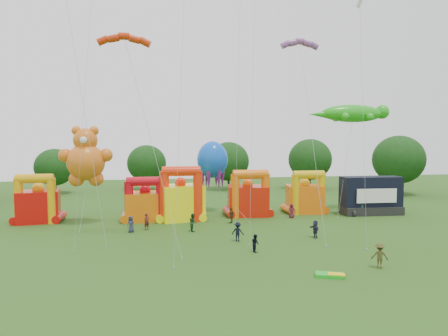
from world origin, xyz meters
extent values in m
plane|color=#2B4D15|center=(0.00, 0.00, 0.00)|extent=(160.00, 160.00, 0.00)
cylinder|color=#352314|center=(37.47, 43.24, 1.86)|extent=(0.44, 0.44, 3.72)
ellipsoid|color=#143811|center=(37.47, 43.24, 6.41)|extent=(9.30, 9.30, 8.89)
cylinder|color=#352314|center=(24.60, 53.86, 1.75)|extent=(0.44, 0.44, 3.51)
ellipsoid|color=#143811|center=(24.60, 53.86, 6.04)|extent=(8.77, 8.78, 8.39)
cylinder|color=#352314|center=(8.00, 55.64, 1.65)|extent=(0.44, 0.44, 3.30)
ellipsoid|color=#143811|center=(8.00, 55.64, 5.68)|extent=(8.25, 8.25, 7.88)
cylinder|color=#352314|center=(-8.28, 57.62, 1.55)|extent=(0.44, 0.44, 3.09)
ellipsoid|color=#143811|center=(-8.28, 57.62, 5.32)|extent=(7.73, 7.72, 7.38)
cylinder|color=#352314|center=(-25.01, 54.77, 1.44)|extent=(0.44, 0.44, 2.88)
ellipsoid|color=#143811|center=(-25.01, 54.77, 4.96)|extent=(7.20, 7.20, 6.88)
cube|color=red|center=(-20.67, 27.96, 1.91)|extent=(5.16, 4.36, 3.82)
cylinder|color=#F3A40C|center=(-22.50, 26.59, 2.73)|extent=(1.03, 1.03, 5.45)
cylinder|color=#F3A40C|center=(-18.83, 26.59, 2.73)|extent=(1.03, 1.03, 5.45)
cylinder|color=#F3A40C|center=(-20.67, 26.59, 5.45)|extent=(4.18, 1.09, 1.09)
sphere|color=#F3A40C|center=(-20.67, 27.96, 4.12)|extent=(1.40, 1.40, 1.40)
cube|color=orange|center=(-7.91, 26.82, 1.75)|extent=(4.99, 4.07, 3.50)
cylinder|color=red|center=(-9.79, 25.43, 2.50)|extent=(1.06, 1.06, 5.00)
cylinder|color=red|center=(-6.04, 25.43, 2.50)|extent=(1.06, 1.06, 5.00)
cylinder|color=red|center=(-7.91, 25.43, 5.00)|extent=(4.28, 1.11, 1.11)
sphere|color=red|center=(-7.91, 26.82, 3.80)|extent=(1.40, 1.40, 1.40)
cube|color=#FFF30D|center=(-3.55, 26.40, 2.18)|extent=(6.07, 5.34, 4.35)
cylinder|color=red|center=(-5.57, 24.90, 3.11)|extent=(1.14, 1.14, 6.21)
cylinder|color=red|center=(-1.53, 24.90, 3.11)|extent=(1.14, 1.14, 6.21)
cylinder|color=red|center=(-3.55, 24.90, 6.21)|extent=(4.61, 1.20, 1.20)
sphere|color=red|center=(-3.55, 26.40, 4.65)|extent=(1.40, 1.40, 1.40)
cube|color=red|center=(5.45, 27.92, 1.95)|extent=(5.61, 4.70, 3.90)
cylinder|color=orange|center=(3.44, 26.43, 2.79)|extent=(1.14, 1.14, 5.57)
cylinder|color=orange|center=(7.46, 26.43, 2.79)|extent=(1.14, 1.14, 5.57)
cylinder|color=orange|center=(5.45, 26.43, 5.57)|extent=(4.59, 1.19, 1.19)
sphere|color=orange|center=(5.45, 27.92, 4.20)|extent=(1.40, 1.40, 1.40)
cube|color=orange|center=(13.63, 28.53, 1.87)|extent=(5.34, 4.56, 3.74)
cylinder|color=#E0AD0B|center=(11.77, 27.14, 2.67)|extent=(1.05, 1.05, 5.35)
cylinder|color=#E0AD0B|center=(15.49, 27.14, 2.67)|extent=(1.05, 1.05, 5.35)
cylinder|color=#E0AD0B|center=(13.63, 27.14, 5.35)|extent=(4.25, 1.10, 1.10)
sphere|color=#E0AD0B|center=(13.63, 28.53, 4.04)|extent=(1.40, 1.40, 1.40)
cube|color=black|center=(21.95, 25.66, 0.55)|extent=(8.08, 3.37, 1.10)
cube|color=black|center=(21.95, 25.86, 3.08)|extent=(8.06, 2.98, 3.97)
cube|color=white|center=(21.95, 24.32, 2.69)|extent=(5.47, 0.35, 1.87)
cylinder|color=black|center=(18.78, 24.47, 0.40)|extent=(0.30, 0.90, 0.90)
cylinder|color=black|center=(25.13, 24.47, 0.40)|extent=(0.30, 0.90, 0.90)
sphere|color=orange|center=(-14.70, 25.95, 7.38)|extent=(4.40, 4.40, 4.40)
sphere|color=orange|center=(-14.70, 25.95, 9.98)|extent=(2.80, 2.80, 2.80)
sphere|color=orange|center=(-15.70, 25.95, 11.08)|extent=(1.10, 1.10, 1.10)
sphere|color=orange|center=(-13.70, 25.95, 11.08)|extent=(1.10, 1.10, 1.10)
sphere|color=orange|center=(-17.00, 25.95, 8.18)|extent=(1.60, 1.60, 1.60)
sphere|color=orange|center=(-12.40, 25.95, 8.18)|extent=(1.60, 1.60, 1.60)
sphere|color=orange|center=(-15.80, 25.95, 5.38)|extent=(1.80, 1.80, 1.80)
sphere|color=orange|center=(-13.60, 25.95, 5.38)|extent=(1.80, 1.80, 1.80)
sphere|color=white|center=(-14.70, 24.60, 9.98)|extent=(0.80, 0.80, 0.80)
ellipsoid|color=green|center=(20.87, 29.29, 13.71)|extent=(9.26, 2.89, 2.46)
sphere|color=green|center=(25.39, 29.29, 13.98)|extent=(1.99, 1.99, 1.99)
cone|color=green|center=(16.17, 29.29, 13.53)|extent=(3.62, 1.45, 1.45)
sphere|color=green|center=(22.68, 30.74, 13.17)|extent=(1.09, 1.09, 1.09)
sphere|color=green|center=(22.68, 27.85, 13.17)|extent=(1.09, 1.09, 1.09)
sphere|color=green|center=(19.06, 30.74, 13.17)|extent=(1.09, 1.09, 1.09)
sphere|color=green|center=(19.06, 27.85, 13.17)|extent=(1.09, 1.09, 1.09)
ellipsoid|color=blue|center=(1.25, 31.51, 7.25)|extent=(4.28, 4.28, 5.14)
cone|color=#591E8C|center=(2.64, 31.51, 4.89)|extent=(0.96, 0.96, 3.42)
cone|color=#591E8C|center=(1.94, 32.71, 4.89)|extent=(0.96, 0.96, 3.42)
cone|color=#591E8C|center=(0.55, 32.71, 4.89)|extent=(0.96, 0.96, 3.42)
cone|color=#591E8C|center=(-0.15, 31.51, 4.89)|extent=(0.96, 0.96, 3.42)
cone|color=#591E8C|center=(0.55, 30.31, 4.89)|extent=(0.96, 0.96, 3.42)
cone|color=#591E8C|center=(1.94, 30.31, 4.89)|extent=(0.96, 0.96, 3.42)
cube|color=white|center=(14.25, 15.55, 24.09)|extent=(1.02, 1.02, 1.10)
cube|color=green|center=(5.81, 3.45, 0.12)|extent=(2.23, 1.65, 0.24)
cube|color=yellow|center=(6.21, 3.15, 0.26)|extent=(1.34, 0.99, 0.10)
imported|color=#292C44|center=(-9.29, 20.33, 0.90)|extent=(1.03, 0.87, 1.79)
imported|color=#581C19|center=(-7.62, 21.27, 0.94)|extent=(0.82, 0.77, 1.88)
imported|color=#183D1E|center=(-2.63, 19.70, 0.99)|extent=(0.91, 1.08, 1.97)
imported|color=black|center=(1.32, 14.62, 0.95)|extent=(1.42, 1.20, 1.91)
imported|color=#3B3617|center=(2.32, 23.20, 0.96)|extent=(0.97, 1.22, 1.93)
imported|color=#25233B|center=(9.41, 14.69, 0.90)|extent=(0.75, 1.73, 1.80)
imported|color=#571926|center=(10.54, 25.00, 0.92)|extent=(1.07, 0.98, 1.84)
imported|color=#1C4729|center=(20.19, 24.71, 0.91)|extent=(0.77, 0.63, 1.82)
imported|color=black|center=(2.09, 10.68, 0.80)|extent=(0.72, 0.86, 1.59)
imported|color=#443E1B|center=(10.53, 4.66, 0.99)|extent=(1.46, 1.18, 1.97)
camera|label=1|loc=(-6.63, -23.30, 9.96)|focal=32.00mm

